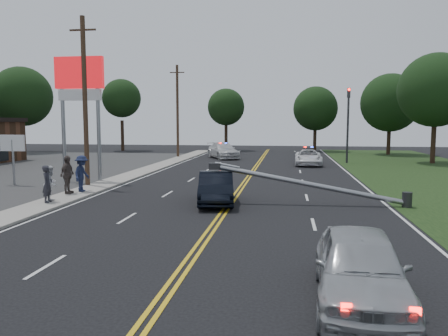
% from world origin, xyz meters
% --- Properties ---
extents(ground, '(120.00, 120.00, 0.00)m').
position_xyz_m(ground, '(0.00, 0.00, 0.00)').
color(ground, black).
rests_on(ground, ground).
extents(sidewalk, '(1.80, 70.00, 0.12)m').
position_xyz_m(sidewalk, '(-8.40, 10.00, 0.06)').
color(sidewalk, gray).
rests_on(sidewalk, ground).
extents(centerline_yellow, '(0.36, 80.00, 0.00)m').
position_xyz_m(centerline_yellow, '(0.00, 10.00, 0.01)').
color(centerline_yellow, gold).
rests_on(centerline_yellow, ground).
extents(pylon_sign, '(3.20, 0.35, 8.00)m').
position_xyz_m(pylon_sign, '(-10.50, 14.00, 6.00)').
color(pylon_sign, gray).
rests_on(pylon_sign, ground).
extents(small_sign, '(1.60, 0.14, 3.10)m').
position_xyz_m(small_sign, '(-14.00, 12.00, 2.33)').
color(small_sign, gray).
rests_on(small_sign, ground).
extents(traffic_signal, '(0.28, 0.41, 7.05)m').
position_xyz_m(traffic_signal, '(8.30, 30.00, 4.21)').
color(traffic_signal, '#2D2D30').
rests_on(traffic_signal, ground).
extents(fallen_streetlight, '(9.36, 0.44, 1.91)m').
position_xyz_m(fallen_streetlight, '(4.19, 8.00, 0.92)').
color(fallen_streetlight, '#2D2D30').
rests_on(fallen_streetlight, ground).
extents(utility_pole_mid, '(1.60, 0.28, 10.00)m').
position_xyz_m(utility_pole_mid, '(-9.20, 12.00, 5.08)').
color(utility_pole_mid, '#382619').
rests_on(utility_pole_mid, ground).
extents(utility_pole_far, '(1.60, 0.28, 10.00)m').
position_xyz_m(utility_pole_far, '(-9.20, 34.00, 5.08)').
color(utility_pole_far, '#382619').
rests_on(utility_pole_far, ground).
extents(tree_4, '(7.52, 7.52, 10.87)m').
position_xyz_m(tree_4, '(-30.82, 39.20, 7.10)').
color(tree_4, black).
rests_on(tree_4, ground).
extents(tree_5, '(5.18, 5.18, 9.68)m').
position_xyz_m(tree_5, '(-19.62, 44.45, 7.06)').
color(tree_5, black).
rests_on(tree_5, ground).
extents(tree_6, '(5.01, 5.01, 8.43)m').
position_xyz_m(tree_6, '(-5.66, 46.78, 5.90)').
color(tree_6, black).
rests_on(tree_6, ground).
extents(tree_7, '(5.83, 5.83, 8.59)m').
position_xyz_m(tree_7, '(6.31, 46.88, 5.66)').
color(tree_7, black).
rests_on(tree_7, ground).
extents(tree_8, '(6.89, 6.89, 9.62)m').
position_xyz_m(tree_8, '(14.70, 42.04, 6.16)').
color(tree_8, black).
rests_on(tree_8, ground).
extents(tree_9, '(6.85, 6.85, 10.26)m').
position_xyz_m(tree_9, '(16.28, 30.89, 6.83)').
color(tree_9, black).
rests_on(tree_9, ground).
extents(crashed_sedan, '(2.28, 4.75, 1.50)m').
position_xyz_m(crashed_sedan, '(-0.68, 7.77, 0.75)').
color(crashed_sedan, black).
rests_on(crashed_sedan, ground).
extents(waiting_sedan, '(2.14, 4.74, 1.58)m').
position_xyz_m(waiting_sedan, '(4.23, -3.22, 0.79)').
color(waiting_sedan, '#ACB0B4').
rests_on(waiting_sedan, ground).
extents(emergency_a, '(2.44, 5.10, 1.40)m').
position_xyz_m(emergency_a, '(4.57, 27.33, 0.70)').
color(emergency_a, white).
rests_on(emergency_a, ground).
extents(emergency_b, '(4.60, 6.12, 1.65)m').
position_xyz_m(emergency_b, '(-4.13, 33.62, 0.82)').
color(emergency_b, silver).
rests_on(emergency_b, ground).
extents(bystander_a, '(0.51, 0.70, 1.75)m').
position_xyz_m(bystander_a, '(-8.41, 6.22, 0.99)').
color(bystander_a, '#27272E').
rests_on(bystander_a, sidewalk).
extents(bystander_b, '(0.69, 0.86, 1.69)m').
position_xyz_m(bystander_b, '(-8.43, 6.55, 0.97)').
color(bystander_b, silver).
rests_on(bystander_b, sidewalk).
extents(bystander_c, '(0.77, 1.29, 1.96)m').
position_xyz_m(bystander_c, '(-8.32, 9.53, 1.10)').
color(bystander_c, '#1A2242').
rests_on(bystander_c, sidewalk).
extents(bystander_d, '(0.53, 1.19, 2.01)m').
position_xyz_m(bystander_d, '(-8.74, 8.73, 1.13)').
color(bystander_d, '#514541').
rests_on(bystander_d, sidewalk).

